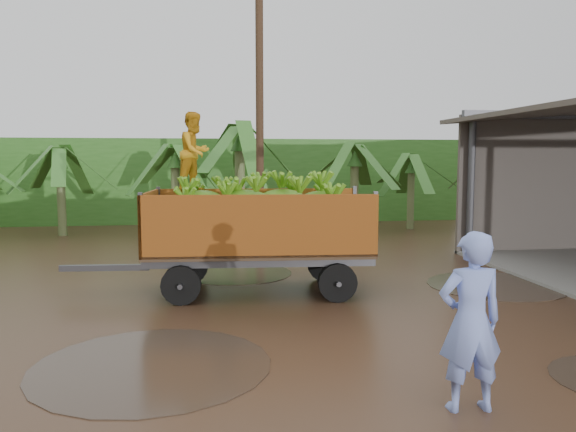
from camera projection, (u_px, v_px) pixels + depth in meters
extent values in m
plane|color=black|center=(331.00, 316.00, 9.81)|extent=(100.00, 100.00, 0.00)
cube|color=#2D661E|center=(211.00, 180.00, 25.11)|extent=(22.00, 3.00, 3.60)
cube|color=#47474C|center=(105.00, 268.00, 11.37)|extent=(1.79, 0.24, 0.12)
imported|color=orange|center=(195.00, 152.00, 11.49)|extent=(0.98, 0.99, 1.62)
imported|color=#7F94E7|center=(470.00, 322.00, 6.06)|extent=(0.73, 0.48, 1.98)
cylinder|color=#47301E|center=(260.00, 112.00, 17.28)|extent=(0.24, 0.24, 8.40)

